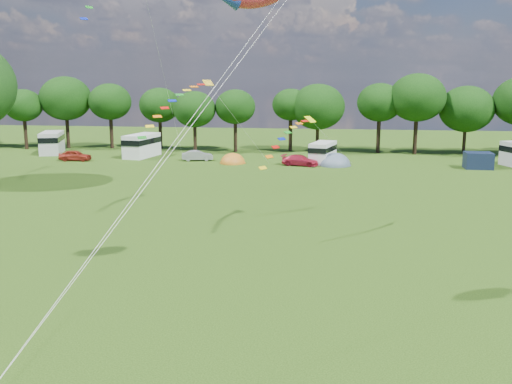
# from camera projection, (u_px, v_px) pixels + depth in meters

# --- Properties ---
(ground_plane) EXTENTS (180.00, 180.00, 0.00)m
(ground_plane) POSITION_uv_depth(u_px,v_px,m) (228.00, 333.00, 22.19)
(ground_plane) COLOR black
(ground_plane) RESTS_ON ground
(tree_line) EXTENTS (102.98, 10.98, 10.27)m
(tree_line) POSITION_uv_depth(u_px,v_px,m) (346.00, 104.00, 73.64)
(tree_line) COLOR black
(tree_line) RESTS_ON ground
(car_a) EXTENTS (3.91, 1.67, 1.28)m
(car_a) POSITION_uv_depth(u_px,v_px,m) (75.00, 155.00, 67.68)
(car_a) COLOR #9F2B1C
(car_a) RESTS_ON ground
(car_b) EXTENTS (3.65, 2.08, 1.21)m
(car_b) POSITION_uv_depth(u_px,v_px,m) (197.00, 156.00, 67.81)
(car_b) COLOR gray
(car_b) RESTS_ON ground
(car_c) EXTENTS (4.31, 2.58, 1.21)m
(car_c) POSITION_uv_depth(u_px,v_px,m) (300.00, 160.00, 63.92)
(car_c) COLOR #B21D36
(car_c) RESTS_ON ground
(campervan_a) EXTENTS (4.07, 6.19, 2.80)m
(campervan_a) POSITION_uv_depth(u_px,v_px,m) (52.00, 142.00, 74.03)
(campervan_a) COLOR silver
(campervan_a) RESTS_ON ground
(campervan_b) EXTENTS (3.39, 6.12, 2.84)m
(campervan_b) POSITION_uv_depth(u_px,v_px,m) (142.00, 145.00, 70.80)
(campervan_b) COLOR white
(campervan_b) RESTS_ON ground
(campervan_c) EXTENTS (3.27, 5.31, 2.42)m
(campervan_c) POSITION_uv_depth(u_px,v_px,m) (323.00, 152.00, 65.74)
(campervan_c) COLOR white
(campervan_c) RESTS_ON ground
(tent_orange) EXTENTS (3.01, 3.29, 2.35)m
(tent_orange) POSITION_uv_depth(u_px,v_px,m) (233.00, 163.00, 65.84)
(tent_orange) COLOR #C4711D
(tent_orange) RESTS_ON ground
(tent_greyblue) EXTENTS (3.74, 4.10, 2.78)m
(tent_greyblue) POSITION_uv_depth(u_px,v_px,m) (335.00, 165.00, 64.29)
(tent_greyblue) COLOR slate
(tent_greyblue) RESTS_ON ground
(awning_navy) EXTENTS (2.87, 2.34, 1.78)m
(awning_navy) POSITION_uv_depth(u_px,v_px,m) (478.00, 160.00, 61.85)
(awning_navy) COLOR #121C35
(awning_navy) RESTS_ON ground
(streamer_kite_b) EXTENTS (4.37, 4.75, 3.83)m
(streamer_kite_b) POSITION_uv_depth(u_px,v_px,m) (181.00, 99.00, 39.30)
(streamer_kite_b) COLOR gold
(streamer_kite_b) RESTS_ON ground
(streamer_kite_c) EXTENTS (3.17, 5.05, 2.83)m
(streamer_kite_c) POSITION_uv_depth(u_px,v_px,m) (292.00, 133.00, 35.13)
(streamer_kite_c) COLOR #F6FF0E
(streamer_kite_c) RESTS_ON ground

